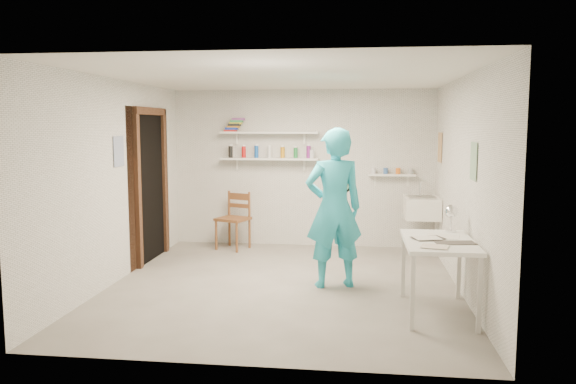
# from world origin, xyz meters

# --- Properties ---
(floor) EXTENTS (4.00, 4.50, 0.02)m
(floor) POSITION_xyz_m (0.00, 0.00, -0.01)
(floor) COLOR slate
(floor) RESTS_ON ground
(ceiling) EXTENTS (4.00, 4.50, 0.02)m
(ceiling) POSITION_xyz_m (0.00, 0.00, 2.41)
(ceiling) COLOR silver
(ceiling) RESTS_ON wall_back
(wall_back) EXTENTS (4.00, 0.02, 2.40)m
(wall_back) POSITION_xyz_m (0.00, 2.26, 1.20)
(wall_back) COLOR silver
(wall_back) RESTS_ON ground
(wall_front) EXTENTS (4.00, 0.02, 2.40)m
(wall_front) POSITION_xyz_m (0.00, -2.26, 1.20)
(wall_front) COLOR silver
(wall_front) RESTS_ON ground
(wall_left) EXTENTS (0.02, 4.50, 2.40)m
(wall_left) POSITION_xyz_m (-2.01, 0.00, 1.20)
(wall_left) COLOR silver
(wall_left) RESTS_ON ground
(wall_right) EXTENTS (0.02, 4.50, 2.40)m
(wall_right) POSITION_xyz_m (2.01, 0.00, 1.20)
(wall_right) COLOR silver
(wall_right) RESTS_ON ground
(doorway_recess) EXTENTS (0.02, 0.90, 2.00)m
(doorway_recess) POSITION_xyz_m (-1.99, 1.05, 1.00)
(doorway_recess) COLOR black
(doorway_recess) RESTS_ON wall_left
(corridor_box) EXTENTS (1.40, 1.50, 2.10)m
(corridor_box) POSITION_xyz_m (-2.70, 1.05, 1.05)
(corridor_box) COLOR brown
(corridor_box) RESTS_ON ground
(door_lintel) EXTENTS (0.06, 1.05, 0.10)m
(door_lintel) POSITION_xyz_m (-1.97, 1.05, 2.05)
(door_lintel) COLOR brown
(door_lintel) RESTS_ON wall_left
(door_jamb_near) EXTENTS (0.06, 0.10, 2.00)m
(door_jamb_near) POSITION_xyz_m (-1.97, 0.55, 1.00)
(door_jamb_near) COLOR brown
(door_jamb_near) RESTS_ON ground
(door_jamb_far) EXTENTS (0.06, 0.10, 2.00)m
(door_jamb_far) POSITION_xyz_m (-1.97, 1.55, 1.00)
(door_jamb_far) COLOR brown
(door_jamb_far) RESTS_ON ground
(shelf_lower) EXTENTS (1.50, 0.22, 0.03)m
(shelf_lower) POSITION_xyz_m (-0.50, 2.13, 1.35)
(shelf_lower) COLOR white
(shelf_lower) RESTS_ON wall_back
(shelf_upper) EXTENTS (1.50, 0.22, 0.03)m
(shelf_upper) POSITION_xyz_m (-0.50, 2.13, 1.75)
(shelf_upper) COLOR white
(shelf_upper) RESTS_ON wall_back
(ledge_shelf) EXTENTS (0.70, 0.14, 0.03)m
(ledge_shelf) POSITION_xyz_m (1.35, 2.17, 1.12)
(ledge_shelf) COLOR white
(ledge_shelf) RESTS_ON wall_back
(poster_left) EXTENTS (0.01, 0.28, 0.36)m
(poster_left) POSITION_xyz_m (-1.99, 0.05, 1.55)
(poster_left) COLOR #334C7F
(poster_left) RESTS_ON wall_left
(poster_right_a) EXTENTS (0.01, 0.34, 0.42)m
(poster_right_a) POSITION_xyz_m (1.99, 1.80, 1.55)
(poster_right_a) COLOR #995933
(poster_right_a) RESTS_ON wall_right
(poster_right_b) EXTENTS (0.01, 0.30, 0.38)m
(poster_right_b) POSITION_xyz_m (1.99, -0.55, 1.50)
(poster_right_b) COLOR #3F724C
(poster_right_b) RESTS_ON wall_right
(belfast_sink) EXTENTS (0.48, 0.60, 0.30)m
(belfast_sink) POSITION_xyz_m (1.75, 1.70, 0.70)
(belfast_sink) COLOR white
(belfast_sink) RESTS_ON wall_right
(man) EXTENTS (0.77, 0.62, 1.83)m
(man) POSITION_xyz_m (0.58, 0.03, 0.92)
(man) COLOR #2ABAD2
(man) RESTS_ON ground
(wall_clock) EXTENTS (0.32, 0.13, 0.33)m
(wall_clock) POSITION_xyz_m (0.64, 0.24, 1.22)
(wall_clock) COLOR beige
(wall_clock) RESTS_ON man
(wooden_chair) EXTENTS (0.55, 0.54, 0.92)m
(wooden_chair) POSITION_xyz_m (-1.01, 1.83, 0.46)
(wooden_chair) COLOR brown
(wooden_chair) RESTS_ON ground
(work_table) EXTENTS (0.67, 1.11, 0.74)m
(work_table) POSITION_xyz_m (1.64, -0.79, 0.37)
(work_table) COLOR white
(work_table) RESTS_ON ground
(desk_lamp) EXTENTS (0.14, 0.14, 0.14)m
(desk_lamp) POSITION_xyz_m (1.82, -0.35, 0.96)
(desk_lamp) COLOR silver
(desk_lamp) RESTS_ON work_table
(spray_cans) EXTENTS (1.26, 0.06, 0.17)m
(spray_cans) POSITION_xyz_m (-0.50, 2.13, 1.45)
(spray_cans) COLOR black
(spray_cans) RESTS_ON shelf_lower
(book_stack) EXTENTS (0.30, 0.14, 0.20)m
(book_stack) POSITION_xyz_m (-1.04, 2.13, 1.86)
(book_stack) COLOR red
(book_stack) RESTS_ON shelf_upper
(ledge_pots) EXTENTS (0.48, 0.07, 0.09)m
(ledge_pots) POSITION_xyz_m (1.35, 2.17, 1.18)
(ledge_pots) COLOR silver
(ledge_pots) RESTS_ON ledge_shelf
(papers) EXTENTS (0.30, 0.22, 0.02)m
(papers) POSITION_xyz_m (1.64, -0.79, 0.75)
(papers) COLOR silver
(papers) RESTS_ON work_table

